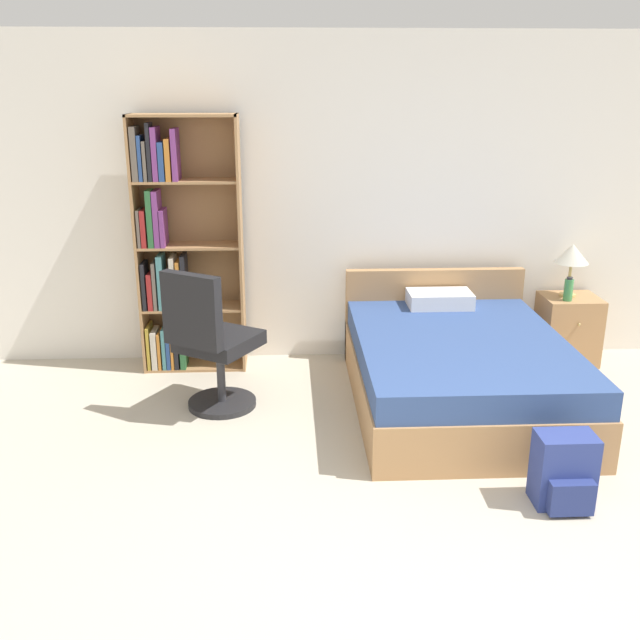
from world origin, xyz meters
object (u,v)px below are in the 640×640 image
(table_lamp, at_px, (572,255))
(water_bottle, at_px, (568,289))
(bed, at_px, (457,368))
(office_chair, at_px, (211,344))
(bookshelf, at_px, (176,249))
(nightstand, at_px, (568,329))
(backpack_blue, at_px, (564,472))

(table_lamp, height_order, water_bottle, table_lamp)
(bed, xyz_separation_m, water_bottle, (1.03, 0.68, 0.38))
(bed, distance_m, office_chair, 1.75)
(table_lamp, bearing_deg, office_chair, -163.29)
(bookshelf, distance_m, office_chair, 1.03)
(office_chair, distance_m, nightstand, 2.96)
(bookshelf, distance_m, bed, 2.33)
(backpack_blue, bearing_deg, nightstand, 68.76)
(bookshelf, relative_size, table_lamp, 4.60)
(nightstand, distance_m, water_bottle, 0.39)
(bed, bearing_deg, water_bottle, 33.32)
(nightstand, bearing_deg, office_chair, -163.82)
(table_lamp, bearing_deg, backpack_blue, -110.47)
(backpack_blue, bearing_deg, bookshelf, 137.87)
(water_bottle, distance_m, backpack_blue, 2.18)
(nightstand, distance_m, table_lamp, 0.62)
(table_lamp, bearing_deg, bed, -143.50)
(water_bottle, bearing_deg, bed, -146.68)
(table_lamp, distance_m, water_bottle, 0.28)
(bed, distance_m, nightstand, 1.35)
(bookshelf, height_order, backpack_blue, bookshelf)
(bookshelf, distance_m, nightstand, 3.25)
(bookshelf, height_order, office_chair, bookshelf)
(bookshelf, xyz_separation_m, bed, (2.07, -0.81, -0.71))
(bookshelf, height_order, water_bottle, bookshelf)
(bookshelf, xyz_separation_m, table_lamp, (3.15, -0.01, -0.08))
(table_lamp, bearing_deg, water_bottle, -111.62)
(office_chair, height_order, water_bottle, office_chair)
(water_bottle, xyz_separation_m, backpack_blue, (-0.75, -2.00, -0.45))
(bed, bearing_deg, nightstand, 35.16)
(office_chair, distance_m, table_lamp, 2.97)
(bed, xyz_separation_m, backpack_blue, (0.29, -1.32, -0.07))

